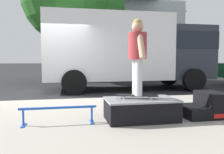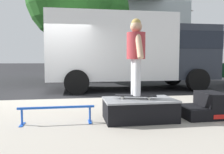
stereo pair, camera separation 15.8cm
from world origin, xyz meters
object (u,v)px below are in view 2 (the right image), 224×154
at_px(grind_rail, 57,111).
at_px(skater_kid, 136,50).
at_px(box_truck, 133,49).
at_px(skate_box, 139,109).
at_px(kicker_ramp, 206,107).
at_px(street_tree_main, 79,0).
at_px(skateboard, 136,96).

relative_size(grind_rail, skater_kid, 0.94).
distance_m(skater_kid, box_truck, 5.45).
relative_size(skate_box, skater_kid, 0.93).
relative_size(grind_rail, box_truck, 0.19).
distance_m(kicker_ramp, grind_rail, 2.89).
relative_size(skater_kid, box_truck, 0.21).
bearing_deg(skater_kid, street_tree_main, 95.30).
bearing_deg(skate_box, kicker_ramp, -0.02).
bearing_deg(box_truck, skater_kid, -103.83).
bearing_deg(skate_box, box_truck, 76.92).
xyz_separation_m(kicker_ramp, grind_rail, (-2.89, 0.00, 0.03)).
distance_m(skate_box, street_tree_main, 10.01).
bearing_deg(street_tree_main, skate_box, -84.31).
bearing_deg(grind_rail, street_tree_main, 86.04).
distance_m(grind_rail, street_tree_main, 9.98).
xyz_separation_m(kicker_ramp, street_tree_main, (-2.26, 9.03, 4.25)).
xyz_separation_m(skater_kid, street_tree_main, (-0.83, 8.99, 3.14)).
xyz_separation_m(skate_box, grind_rail, (-1.52, 0.00, 0.02)).
distance_m(skateboard, skater_kid, 0.85).
relative_size(skate_box, grind_rail, 0.99).
bearing_deg(street_tree_main, grind_rail, -93.96).
height_order(skateboard, skater_kid, skater_kid).
distance_m(skateboard, street_tree_main, 9.87).
height_order(skate_box, skater_kid, skater_kid).
distance_m(skater_kid, street_tree_main, 9.56).
bearing_deg(skateboard, box_truck, 76.17).
bearing_deg(skateboard, kicker_ramp, -1.47).
relative_size(kicker_ramp, box_truck, 0.12).
bearing_deg(skater_kid, grind_rail, -178.67).
bearing_deg(box_truck, kicker_ramp, -88.61).
height_order(skateboard, street_tree_main, street_tree_main).
bearing_deg(skate_box, street_tree_main, 95.69).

